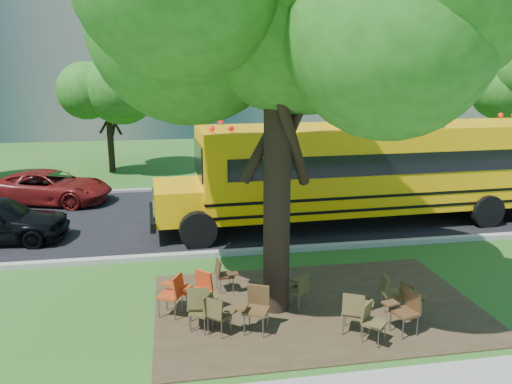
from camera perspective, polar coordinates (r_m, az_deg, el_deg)
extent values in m
plane|color=#224D18|center=(11.54, 1.33, -12.31)|extent=(160.00, 160.00, 0.00)
cube|color=#382819|center=(11.32, 6.94, -12.87)|extent=(7.00, 4.50, 0.03)
cube|color=black|center=(18.01, -3.00, -2.57)|extent=(80.00, 8.00, 0.04)
cube|color=gray|center=(14.23, -1.03, -6.83)|extent=(80.00, 0.25, 0.14)
cube|color=gray|center=(21.94, -4.30, 0.52)|extent=(80.00, 0.25, 0.14)
cylinder|color=black|center=(26.54, -16.31, 5.99)|extent=(0.32, 0.32, 3.50)
sphere|color=#215A14|center=(26.35, -16.67, 11.32)|extent=(4.80, 4.80, 4.80)
cylinder|color=black|center=(26.34, 12.68, 6.92)|extent=(0.38, 0.38, 4.20)
sphere|color=#215A14|center=(26.17, 13.02, 13.32)|extent=(5.60, 5.60, 5.60)
cylinder|color=black|center=(10.28, 2.40, -0.47)|extent=(0.56, 0.56, 5.09)
sphere|color=#215A14|center=(10.03, 2.62, 20.04)|extent=(7.20, 7.20, 7.20)
cube|color=#E8A307|center=(17.27, 14.06, 2.96)|extent=(12.27, 3.25, 2.71)
cube|color=black|center=(17.36, 15.11, 3.98)|extent=(11.61, 3.27, 0.66)
cube|color=#E8A307|center=(15.73, -8.92, -1.02)|extent=(1.53, 2.49, 1.05)
cube|color=black|center=(17.41, 13.93, 0.73)|extent=(12.29, 3.28, 0.09)
cube|color=black|center=(17.50, 13.86, -0.58)|extent=(12.29, 3.28, 0.09)
cylinder|color=black|center=(14.60, -6.63, -4.37)|extent=(1.12, 0.38, 1.11)
cylinder|color=black|center=(17.24, -7.55, -1.57)|extent=(1.12, 0.38, 1.11)
cylinder|color=black|center=(18.10, 24.91, -2.02)|extent=(1.12, 0.38, 1.11)
cylinder|color=black|center=(20.29, 20.28, 0.01)|extent=(1.12, 0.38, 1.11)
cylinder|color=black|center=(21.15, 23.83, 0.22)|extent=(1.12, 0.38, 1.11)
cube|color=#494220|center=(10.33, -6.52, -12.71)|extent=(0.50, 0.48, 0.05)
cube|color=#494220|center=(10.05, -6.64, -12.00)|extent=(0.44, 0.16, 0.43)
cube|color=#494220|center=(10.39, -5.03, -11.72)|extent=(0.27, 0.33, 0.03)
cylinder|color=slate|center=(10.61, -7.41, -13.43)|extent=(0.03, 0.03, 0.48)
cylinder|color=slate|center=(10.26, -5.51, -14.37)|extent=(0.03, 0.03, 0.48)
cube|color=#44391D|center=(10.04, -4.22, -13.85)|extent=(0.54, 0.54, 0.05)
cube|color=#44391D|center=(9.82, -4.81, -13.17)|extent=(0.34, 0.31, 0.38)
cube|color=#44391D|center=(9.97, -2.69, -13.30)|extent=(0.33, 0.33, 0.03)
cylinder|color=slate|center=(10.33, -4.43, -14.33)|extent=(0.02, 0.02, 0.42)
cylinder|color=slate|center=(9.94, -3.95, -15.52)|extent=(0.02, 0.02, 0.42)
cube|color=#453C1E|center=(10.18, -6.25, -13.51)|extent=(0.53, 0.53, 0.05)
cube|color=#453C1E|center=(10.01, -5.44, -12.67)|extent=(0.28, 0.36, 0.37)
cube|color=#453C1E|center=(10.36, -6.26, -12.31)|extent=(0.33, 0.32, 0.03)
cylinder|color=slate|center=(10.23, -7.48, -14.72)|extent=(0.02, 0.02, 0.42)
cylinder|color=slate|center=(10.32, -4.98, -14.37)|extent=(0.02, 0.02, 0.42)
cube|color=#4F351C|center=(10.02, 0.01, -13.39)|extent=(0.61, 0.60, 0.06)
cube|color=#4F351C|center=(10.08, 0.31, -11.67)|extent=(0.45, 0.28, 0.44)
cube|color=#4F351C|center=(9.89, -1.75, -12.92)|extent=(0.35, 0.38, 0.03)
cylinder|color=slate|center=(9.93, 0.80, -15.28)|extent=(0.03, 0.03, 0.50)
cylinder|color=slate|center=(10.33, -0.75, -14.04)|extent=(0.03, 0.03, 0.50)
cube|color=#4B4020|center=(10.23, 11.12, -13.26)|extent=(0.58, 0.57, 0.05)
cube|color=#4B4020|center=(9.96, 11.07, -12.56)|extent=(0.42, 0.28, 0.42)
cube|color=#4B4020|center=(10.29, 12.66, -12.39)|extent=(0.34, 0.36, 0.03)
cylinder|color=slate|center=(10.50, 10.18, -13.88)|extent=(0.02, 0.02, 0.47)
cylinder|color=slate|center=(10.17, 11.98, -14.96)|extent=(0.02, 0.02, 0.47)
cube|color=brown|center=(9.98, 13.38, -14.41)|extent=(0.54, 0.54, 0.05)
cube|color=brown|center=(9.95, 12.54, -13.15)|extent=(0.33, 0.32, 0.37)
cube|color=brown|center=(9.71, 13.60, -14.54)|extent=(0.33, 0.33, 0.03)
cylinder|color=slate|center=(10.16, 14.52, -15.29)|extent=(0.02, 0.02, 0.42)
cylinder|color=slate|center=(10.01, 12.08, -15.62)|extent=(0.02, 0.02, 0.42)
cube|color=#4A2F1A|center=(10.39, 16.62, -13.09)|extent=(0.53, 0.54, 0.05)
cube|color=#4A2F1A|center=(10.41, 17.50, -11.69)|extent=(0.21, 0.43, 0.42)
cube|color=#4A2F1A|center=(10.42, 15.11, -12.15)|extent=(0.35, 0.30, 0.03)
cylinder|color=slate|center=(10.28, 16.44, -14.89)|extent=(0.03, 0.03, 0.47)
cylinder|color=slate|center=(10.73, 16.61, -13.63)|extent=(0.03, 0.03, 0.47)
cube|color=#422F17|center=(11.16, 17.33, -11.61)|extent=(0.49, 0.49, 0.05)
cube|color=#422F17|center=(10.96, 16.86, -10.91)|extent=(0.23, 0.36, 0.36)
cube|color=#422F17|center=(11.09, 18.67, -11.26)|extent=(0.31, 0.29, 0.03)
cylinder|color=slate|center=(11.44, 17.14, -12.07)|extent=(0.02, 0.02, 0.41)
cylinder|color=slate|center=(11.05, 17.37, -13.04)|extent=(0.02, 0.02, 0.41)
cube|color=#AA3512|center=(10.81, -9.77, -11.53)|extent=(0.59, 0.60, 0.05)
cube|color=#AA3512|center=(10.63, -8.86, -10.53)|extent=(0.28, 0.43, 0.43)
cube|color=#AA3512|center=(11.03, -9.92, -10.27)|extent=(0.38, 0.35, 0.03)
cylinder|color=slate|center=(10.85, -11.05, -12.93)|extent=(0.03, 0.03, 0.49)
cylinder|color=slate|center=(10.99, -8.41, -12.44)|extent=(0.03, 0.03, 0.49)
cube|color=#B73913|center=(10.82, -6.62, -11.43)|extent=(0.62, 0.62, 0.05)
cube|color=#B73913|center=(10.85, -5.98, -9.96)|extent=(0.38, 0.37, 0.43)
cube|color=#B73913|center=(10.82, -8.22, -10.72)|extent=(0.38, 0.38, 0.03)
cylinder|color=slate|center=(10.69, -6.49, -13.18)|extent=(0.03, 0.03, 0.48)
cylinder|color=slate|center=(11.15, -6.68, -11.99)|extent=(0.03, 0.03, 0.48)
cube|color=#412717|center=(11.82, -3.58, -9.48)|extent=(0.42, 0.44, 0.05)
cube|color=#412717|center=(11.70, -4.39, -8.66)|extent=(0.14, 0.38, 0.37)
cube|color=#412717|center=(11.61, -2.68, -9.31)|extent=(0.28, 0.24, 0.03)
cylinder|color=slate|center=(12.07, -3.04, -10.02)|extent=(0.02, 0.02, 0.41)
cylinder|color=slate|center=(11.72, -4.11, -10.78)|extent=(0.02, 0.02, 0.41)
cube|color=#413D1C|center=(11.05, 4.71, -11.15)|extent=(0.55, 0.54, 0.05)
cube|color=#413D1C|center=(10.88, 5.48, -10.38)|extent=(0.34, 0.31, 0.38)
cube|color=#413D1C|center=(11.24, 4.82, -10.07)|extent=(0.33, 0.34, 0.03)
cylinder|color=slate|center=(11.10, 3.51, -12.21)|extent=(0.02, 0.02, 0.42)
cylinder|color=slate|center=(11.18, 5.86, -12.07)|extent=(0.02, 0.02, 0.42)
cube|color=#4E4222|center=(11.29, 15.20, -11.07)|extent=(0.42, 0.43, 0.05)
cube|color=#4E4222|center=(11.16, 14.44, -10.18)|extent=(0.14, 0.38, 0.37)
cube|color=#4E4222|center=(11.10, 16.24, -10.97)|extent=(0.28, 0.24, 0.03)
cylinder|color=slate|center=(11.56, 15.66, -11.64)|extent=(0.02, 0.02, 0.42)
cylinder|color=slate|center=(11.20, 14.59, -12.43)|extent=(0.02, 0.02, 0.42)
imported|color=#621110|center=(20.97, -22.46, 0.51)|extent=(5.11, 3.43, 1.30)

